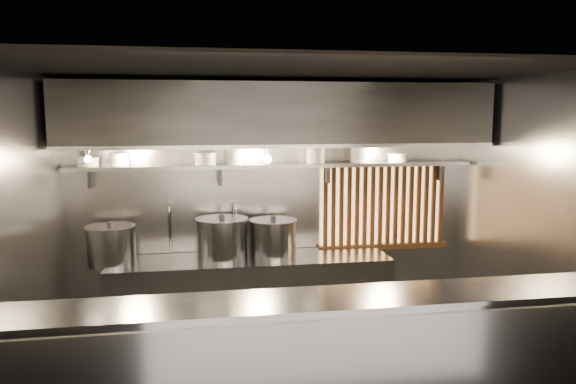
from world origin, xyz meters
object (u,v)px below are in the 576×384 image
object	(u,v)px
stock_pot_mid	(273,238)
stock_pot_right	(222,238)
heat_lamp	(85,153)
pendant_bulb	(268,159)
stock_pot_left	(111,245)

from	to	relation	value
stock_pot_mid	stock_pot_right	size ratio (longest dim) A/B	0.98
stock_pot_mid	heat_lamp	bearing A→B (deg)	-170.46
heat_lamp	pendant_bulb	size ratio (longest dim) A/B	1.87
pendant_bulb	heat_lamp	bearing A→B (deg)	-169.00
pendant_bulb	stock_pot_mid	world-z (taller)	pendant_bulb
stock_pot_left	stock_pot_right	world-z (taller)	stock_pot_right
pendant_bulb	stock_pot_mid	distance (m)	0.86
heat_lamp	stock_pot_left	xyz separation A→B (m)	(0.17, 0.27, -0.96)
heat_lamp	pendant_bulb	distance (m)	1.83
heat_lamp	pendant_bulb	xyz separation A→B (m)	(1.80, 0.35, -0.11)
pendant_bulb	stock_pot_mid	bearing A→B (deg)	-36.92
stock_pot_mid	pendant_bulb	bearing A→B (deg)	143.08
stock_pot_left	pendant_bulb	bearing A→B (deg)	2.85
stock_pot_right	heat_lamp	bearing A→B (deg)	-166.78
stock_pot_left	stock_pot_right	distance (m)	1.13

